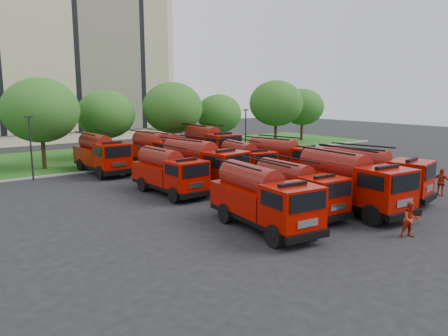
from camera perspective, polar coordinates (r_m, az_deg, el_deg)
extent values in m
plane|color=black|center=(27.51, 6.27, -4.86)|extent=(140.00, 140.00, 0.00)
cube|color=#164E15|center=(49.41, -14.69, 1.57)|extent=(70.00, 16.00, 0.12)
cube|color=gray|center=(42.09, -10.53, 0.32)|extent=(70.00, 0.30, 0.14)
cube|color=beige|center=(70.58, -20.55, 13.83)|extent=(30.00, 14.00, 25.00)
cube|color=black|center=(63.84, -18.70, 14.41)|extent=(28.00, 0.15, 22.00)
cylinder|color=#382314|center=(42.54, -22.48, 1.64)|extent=(0.36, 0.36, 2.80)
ellipsoid|color=#184D16|center=(42.19, -22.84, 6.96)|extent=(6.72, 6.72, 5.71)
cylinder|color=#382314|center=(47.05, -14.96, 2.58)|extent=(0.36, 0.36, 2.45)
ellipsoid|color=#184D16|center=(46.75, -15.16, 6.79)|extent=(5.88, 5.88, 5.00)
cylinder|color=#382314|center=(48.72, -6.64, 3.26)|extent=(0.36, 0.36, 2.73)
ellipsoid|color=#184D16|center=(48.42, -6.73, 7.80)|extent=(6.55, 6.55, 5.57)
cylinder|color=#382314|center=(53.37, -0.65, 3.67)|extent=(0.36, 0.36, 2.27)
ellipsoid|color=#184D16|center=(53.11, -0.66, 7.12)|extent=(5.46, 5.46, 4.64)
cylinder|color=#382314|center=(57.29, 6.74, 4.33)|extent=(0.36, 0.36, 2.87)
ellipsoid|color=#184D16|center=(57.03, 6.82, 8.39)|extent=(6.89, 6.89, 5.85)
cylinder|color=#382314|center=(63.65, 10.10, 4.65)|extent=(0.36, 0.36, 2.52)
ellipsoid|color=#184D16|center=(63.42, 10.20, 7.86)|extent=(6.05, 6.05, 5.14)
cylinder|color=black|center=(37.79, -23.90, 2.26)|extent=(0.14, 0.14, 5.00)
cube|color=black|center=(37.57, -24.17, 6.11)|extent=(0.60, 0.25, 0.12)
cylinder|color=black|center=(47.67, 2.84, 4.54)|extent=(0.14, 0.14, 5.00)
cube|color=black|center=(47.49, 2.86, 7.60)|extent=(0.60, 0.25, 0.12)
cube|color=black|center=(22.75, 4.98, -6.34)|extent=(2.99, 7.13, 0.30)
cube|color=black|center=(20.15, 10.86, -8.81)|extent=(2.49, 0.51, 0.35)
cube|color=#7D0700|center=(20.64, 8.88, -4.92)|extent=(2.64, 2.42, 1.93)
cube|color=black|center=(19.72, 10.96, -4.36)|extent=(2.07, 0.27, 0.84)
cube|color=#7D0700|center=(23.41, 3.46, -3.85)|extent=(2.89, 4.78, 1.29)
cylinder|color=#62110C|center=(23.18, 3.49, -1.32)|extent=(1.91, 4.29, 1.48)
cylinder|color=black|center=(20.17, 6.62, -8.83)|extent=(0.46, 1.12, 1.09)
cylinder|color=black|center=(21.56, 11.49, -7.71)|extent=(0.46, 1.12, 1.09)
cylinder|color=black|center=(23.61, 0.19, -5.94)|extent=(0.46, 1.12, 1.09)
cylinder|color=black|center=(24.81, 4.73, -5.19)|extent=(0.46, 1.12, 1.09)
cube|color=black|center=(25.75, 9.29, -4.62)|extent=(2.41, 6.45, 0.27)
cube|color=black|center=(23.60, 14.65, -6.28)|extent=(2.28, 0.34, 0.32)
cube|color=#7D0700|center=(24.01, 12.90, -3.30)|extent=(2.32, 2.11, 1.77)
cube|color=black|center=(23.26, 14.76, -2.78)|extent=(1.90, 0.14, 0.77)
cube|color=#7D0700|center=(26.29, 7.86, -2.64)|extent=(2.44, 4.28, 1.18)
cylinder|color=#62110C|center=(26.10, 7.91, -0.58)|extent=(1.56, 3.88, 1.36)
cylinder|color=black|center=(23.44, 11.35, -6.38)|extent=(0.37, 1.01, 1.00)
cylinder|color=black|center=(24.92, 14.77, -5.53)|extent=(0.37, 1.01, 1.00)
cylinder|color=black|center=(26.30, 5.19, -4.42)|extent=(0.37, 1.01, 1.00)
cylinder|color=black|center=(27.62, 8.57, -3.79)|extent=(0.37, 1.01, 1.00)
cube|color=black|center=(26.99, 15.90, -3.96)|extent=(3.02, 7.66, 0.32)
cube|color=black|center=(24.73, 22.48, -5.74)|extent=(2.69, 0.47, 0.37)
cube|color=#7D0700|center=(25.14, 20.39, -2.41)|extent=(2.79, 2.55, 2.09)
cube|color=black|center=(24.36, 22.69, -1.78)|extent=(2.25, 0.22, 0.91)
cube|color=#7D0700|center=(27.57, 14.17, -1.76)|extent=(2.98, 5.11, 1.39)
cylinder|color=#62110C|center=(27.37, 14.27, 0.57)|extent=(1.94, 4.60, 1.61)
cylinder|color=black|center=(24.37, 18.83, -5.87)|extent=(0.46, 1.20, 1.18)
cylinder|color=black|center=(26.29, 22.22, -4.94)|extent=(0.46, 1.20, 1.18)
cylinder|color=black|center=(27.44, 11.17, -3.77)|extent=(0.46, 1.20, 1.18)
cylinder|color=black|center=(29.16, 14.69, -3.09)|extent=(0.46, 1.20, 1.18)
cube|color=black|center=(30.30, 18.61, -2.66)|extent=(3.92, 7.49, 0.31)
cube|color=black|center=(29.24, 25.22, -3.65)|extent=(2.54, 0.83, 0.36)
cube|color=#7D0700|center=(29.30, 23.18, -1.07)|extent=(2.95, 2.76, 1.99)
cube|color=black|center=(28.93, 25.40, -0.45)|extent=(2.10, 0.54, 0.87)
cube|color=#7D0700|center=(30.55, 16.75, -0.89)|extent=(3.51, 5.14, 1.33)
cylinder|color=#62110C|center=(30.37, 16.85, 1.12)|extent=(2.47, 4.52, 1.53)
cylinder|color=black|center=(28.40, 22.70, -3.96)|extent=(0.61, 1.17, 1.12)
cylinder|color=black|center=(30.60, 24.04, -3.09)|extent=(0.61, 1.17, 1.12)
cylinder|color=black|center=(29.97, 14.51, -2.79)|extent=(0.61, 1.17, 1.12)
cylinder|color=black|center=(32.06, 16.33, -2.05)|extent=(0.61, 1.17, 1.12)
cube|color=black|center=(30.51, -7.24, -2.21)|extent=(2.41, 6.71, 0.28)
cube|color=black|center=(27.77, -3.59, -3.47)|extent=(2.38, 0.32, 0.33)
cube|color=#7D0700|center=(28.41, -4.88, -0.88)|extent=(2.39, 2.17, 1.85)
cube|color=black|center=(27.47, -3.66, -0.34)|extent=(1.99, 0.12, 0.81)
cube|color=#7D0700|center=(31.24, -8.27, -0.53)|extent=(2.47, 4.44, 1.23)
cylinder|color=#62110C|center=(31.07, -8.31, 1.30)|extent=(1.56, 4.03, 1.42)
cylinder|color=black|center=(27.92, -6.49, -3.54)|extent=(0.37, 1.05, 1.04)
cylinder|color=black|center=(29.11, -2.86, -2.93)|extent=(0.37, 1.05, 1.04)
cylinder|color=black|center=(31.45, -10.56, -2.11)|extent=(0.37, 1.05, 1.04)
cylinder|color=black|center=(32.51, -7.17, -1.62)|extent=(0.37, 1.05, 1.04)
cube|color=black|center=(32.16, -3.03, -1.37)|extent=(3.53, 7.78, 0.32)
cube|color=black|center=(29.51, 1.92, -2.50)|extent=(2.69, 0.65, 0.38)
cube|color=#7D0700|center=(30.10, 0.23, 0.20)|extent=(2.94, 2.71, 2.09)
cube|color=black|center=(29.20, 1.90, 0.84)|extent=(2.23, 0.38, 0.91)
cube|color=#7D0700|center=(32.87, -4.42, 0.38)|extent=(3.31, 5.26, 1.39)
cylinder|color=#62110C|center=(32.70, -4.45, 2.35)|extent=(2.24, 4.69, 1.61)
cylinder|color=black|center=(29.36, -1.17, -2.67)|extent=(0.54, 1.22, 1.18)
cylinder|color=black|center=(31.08, 2.11, -1.96)|extent=(0.54, 1.22, 1.18)
cylinder|color=black|center=(32.85, -6.88, -1.37)|extent=(0.54, 1.22, 1.18)
cylinder|color=black|center=(34.40, -3.66, -0.81)|extent=(0.54, 1.22, 1.18)
cube|color=black|center=(35.62, 2.74, -0.43)|extent=(3.05, 6.56, 0.27)
cube|color=black|center=(32.95, 5.55, -1.40)|extent=(2.26, 0.58, 0.32)
cube|color=#7D0700|center=(33.62, 4.61, 0.68)|extent=(2.49, 2.31, 1.76)
cube|color=black|center=(32.72, 5.56, 1.12)|extent=(1.88, 0.34, 0.77)
cube|color=#7D0700|center=(36.34, 1.96, 0.94)|extent=(2.84, 4.44, 1.17)
cylinder|color=#62110C|center=(36.20, 1.97, 2.43)|extent=(1.93, 3.95, 1.35)
cylinder|color=black|center=(33.13, 3.23, -1.39)|extent=(0.47, 1.03, 0.99)
cylinder|color=black|center=(34.22, 6.22, -1.06)|extent=(0.47, 1.03, 0.99)
cylinder|color=black|center=(36.53, 0.05, -0.30)|extent=(0.47, 1.03, 0.99)
cylinder|color=black|center=(37.53, 2.86, -0.04)|extent=(0.47, 1.03, 0.99)
cube|color=black|center=(36.19, 7.75, -0.27)|extent=(3.68, 7.16, 0.29)
cube|color=black|center=(34.47, 12.58, -1.01)|extent=(2.44, 0.77, 0.34)
cube|color=#7D0700|center=(34.81, 11.03, 1.07)|extent=(2.80, 2.62, 1.90)
cube|color=black|center=(34.22, 12.64, 1.60)|extent=(2.01, 0.49, 0.83)
cube|color=#7D0700|center=(36.65, 6.38, 1.13)|extent=(3.31, 4.91, 1.27)
cylinder|color=#62110C|center=(36.50, 6.41, 2.74)|extent=(2.32, 4.32, 1.47)
cylinder|color=black|center=(33.96, 10.30, -1.18)|extent=(0.57, 1.12, 1.07)
cylinder|color=black|center=(35.88, 12.13, -0.65)|extent=(0.57, 1.12, 1.07)
cylinder|color=black|center=(36.28, 4.45, -0.34)|extent=(0.57, 1.12, 1.07)
cylinder|color=black|center=(38.09, 6.46, 0.13)|extent=(0.57, 1.12, 1.07)
cube|color=black|center=(39.32, -15.69, 0.31)|extent=(2.48, 7.20, 0.31)
cube|color=black|center=(36.03, -13.51, -0.53)|extent=(2.56, 0.30, 0.36)
cube|color=#7D0700|center=(36.90, -14.34, 1.57)|extent=(2.55, 2.29, 2.00)
cube|color=black|center=(35.80, -13.64, 2.09)|extent=(2.15, 0.09, 0.87)
cube|color=#7D0700|center=(40.23, -16.35, 1.68)|extent=(2.59, 4.75, 1.33)
cylinder|color=#62110C|center=(40.10, -16.43, 3.21)|extent=(1.61, 4.32, 1.54)
cylinder|color=black|center=(36.47, -15.82, -0.59)|extent=(0.38, 1.13, 1.13)
cylinder|color=black|center=(37.39, -12.48, -0.19)|extent=(0.38, 1.13, 1.13)
cylinder|color=black|center=(40.63, -18.20, 0.34)|extent=(0.38, 1.13, 1.13)
cylinder|color=black|center=(41.46, -15.14, 0.68)|extent=(0.38, 1.13, 1.13)
cube|color=black|center=(39.86, -8.69, 0.70)|extent=(2.60, 7.27, 0.31)
cube|color=black|center=(36.79, -5.85, -0.09)|extent=(2.58, 0.34, 0.36)
cube|color=#7D0700|center=(37.59, -6.86, 1.97)|extent=(2.59, 2.34, 2.00)
cube|color=black|center=(36.56, -5.92, 2.50)|extent=(2.16, 0.12, 0.87)
cube|color=#7D0700|center=(40.71, -9.52, 2.05)|extent=(2.67, 4.81, 1.34)
cylinder|color=#62110C|center=(40.58, -9.56, 3.57)|extent=(1.69, 4.36, 1.54)
cylinder|color=black|center=(37.01, -8.20, -0.16)|extent=(0.40, 1.14, 1.13)
cylinder|color=black|center=(38.24, -5.15, 0.23)|extent=(0.40, 1.14, 1.13)
cylinder|color=black|center=(40.93, -11.42, 0.72)|extent=(0.40, 1.14, 1.13)
cylinder|color=black|center=(42.04, -8.55, 1.05)|extent=(0.40, 1.14, 1.13)
cube|color=black|center=(42.29, -7.07, 1.19)|extent=(2.62, 6.68, 0.28)
cube|color=black|center=(39.61, -4.40, 0.57)|extent=(2.35, 0.40, 0.33)
cube|color=#7D0700|center=(40.31, -5.33, 2.30)|extent=(2.43, 2.22, 1.82)
cube|color=black|center=(39.41, -4.45, 2.76)|extent=(1.96, 0.19, 0.79)
cube|color=#7D0700|center=(43.03, -7.86, 2.33)|extent=(2.59, 4.45, 1.21)
cylinder|color=#62110C|center=(42.91, -7.89, 3.65)|extent=(1.68, 4.02, 1.40)
cylinder|color=black|center=(39.72, -6.41, 0.50)|extent=(0.40, 1.05, 1.03)
cylinder|color=black|center=(40.95, -3.93, 0.83)|extent=(0.40, 1.05, 1.03)
cylinder|color=black|center=(43.13, -9.50, 1.18)|extent=(0.40, 1.05, 1.03)
cylinder|color=black|center=(44.27, -7.13, 1.46)|extent=(0.40, 1.05, 1.03)
cube|color=black|center=(43.52, -2.02, 1.66)|extent=(3.09, 7.93, 0.33)
cube|color=black|center=(40.23, 0.85, 0.90)|extent=(2.79, 0.47, 0.39)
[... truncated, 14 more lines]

